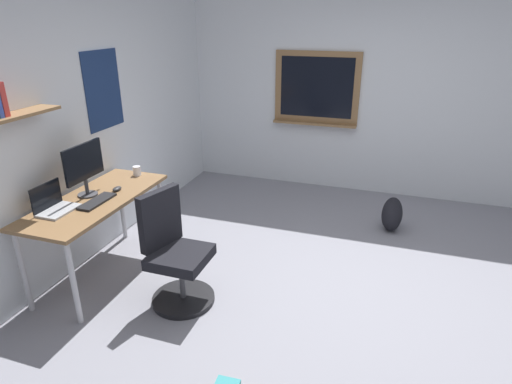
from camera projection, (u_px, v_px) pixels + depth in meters
The scene contains 11 objects.
ground_plane at pixel (337, 289), 3.78m from camera, with size 5.20×5.20×0.00m, color gray.
wall_back at pixel (82, 122), 3.99m from camera, with size 5.00×0.30×2.60m.
wall_right at pixel (372, 93), 5.43m from camera, with size 0.22×5.00×2.60m.
desk at pixel (97, 207), 3.75m from camera, with size 1.42×0.60×0.75m.
office_chair at pixel (175, 256), 3.50m from camera, with size 0.52×0.54×0.95m.
laptop at pixel (54, 205), 3.46m from camera, with size 0.31×0.21×0.23m.
monitor_primary at pixel (84, 166), 3.68m from camera, with size 0.46×0.17×0.46m.
keyboard at pixel (97, 201), 3.63m from camera, with size 0.37×0.13×0.02m, color black.
computer_mouse at pixel (117, 189), 3.88m from camera, with size 0.10×0.06×0.03m, color #262628.
coffee_mug at pixel (137, 171), 4.23m from camera, with size 0.08×0.08×0.09m, color silver.
backpack at pixel (392, 214), 4.73m from camera, with size 0.32×0.22×0.39m, color black.
Camera 1 is at (-3.23, -0.33, 2.23)m, focal length 30.26 mm.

